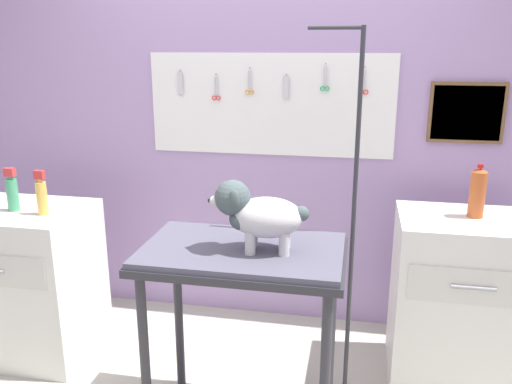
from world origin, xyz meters
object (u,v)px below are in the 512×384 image
dog (257,214)px  conditioner_bottle (12,192)px  grooming_table (243,270)px  cabinet_right (459,300)px  counter_left (22,280)px  grooming_arm (351,239)px  soda_bottle (477,193)px

dog → conditioner_bottle: (-1.44, 0.37, -0.09)m
grooming_table → cabinet_right: 1.24m
counter_left → cabinet_right: size_ratio=0.96×
grooming_table → cabinet_right: (1.04, 0.58, -0.34)m
grooming_arm → cabinet_right: 0.76m
grooming_arm → counter_left: size_ratio=2.10×
conditioner_bottle → dog: bearing=-14.4°
dog → conditioner_bottle: size_ratio=1.79×
grooming_arm → counter_left: bearing=177.5°
counter_left → grooming_table: bearing=-15.2°
dog → soda_bottle: (1.01, 0.63, -0.03)m
grooming_arm → soda_bottle: (0.61, 0.31, 0.18)m
grooming_table → dog: (0.07, -0.02, 0.28)m
grooming_table → counter_left: (-1.40, 0.38, -0.36)m
counter_left → conditioner_bottle: 0.55m
counter_left → soda_bottle: bearing=5.3°
grooming_table → counter_left: 1.50m
counter_left → soda_bottle: (2.48, 0.23, 0.61)m
dog → cabinet_right: (0.97, 0.60, -0.61)m
dog → cabinet_right: dog is taller
cabinet_right → conditioner_bottle: conditioner_bottle is taller
soda_bottle → cabinet_right: bearing=-140.5°
grooming_arm → counter_left: 1.92m
grooming_arm → cabinet_right: bearing=25.8°
grooming_table → counter_left: grooming_table is taller
grooming_table → soda_bottle: (1.08, 0.61, 0.25)m
cabinet_right → conditioner_bottle: (-2.41, -0.23, 0.53)m
grooming_arm → soda_bottle: bearing=26.7°
conditioner_bottle → soda_bottle: bearing=6.1°
dog → conditioner_bottle: 1.49m
grooming_table → conditioner_bottle: conditioner_bottle is taller
dog → grooming_arm: bearing=39.3°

